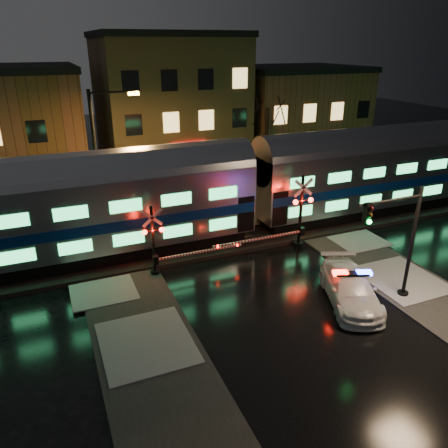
{
  "coord_description": "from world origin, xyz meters",
  "views": [
    {
      "loc": [
        -9.1,
        -17.22,
        11.11
      ],
      "look_at": [
        -0.87,
        2.5,
        2.2
      ],
      "focal_mm": 35.0,
      "sensor_mm": 36.0,
      "label": 1
    }
  ],
  "objects_px": {
    "crossing_signal_right": "(296,220)",
    "police_car": "(350,288)",
    "traffic_light": "(398,245)",
    "crossing_signal_left": "(161,247)",
    "streetlight": "(101,154)"
  },
  "relations": [
    {
      "from": "police_car",
      "to": "traffic_light",
      "type": "height_order",
      "value": "traffic_light"
    },
    {
      "from": "traffic_light",
      "to": "police_car",
      "type": "bearing_deg",
      "value": 152.56
    },
    {
      "from": "crossing_signal_right",
      "to": "traffic_light",
      "type": "xyz_separation_m",
      "value": [
        1.2,
        -6.48,
        1.07
      ]
    },
    {
      "from": "police_car",
      "to": "traffic_light",
      "type": "relative_size",
      "value": 0.99
    },
    {
      "from": "crossing_signal_right",
      "to": "traffic_light",
      "type": "distance_m",
      "value": 6.67
    },
    {
      "from": "crossing_signal_right",
      "to": "crossing_signal_left",
      "type": "bearing_deg",
      "value": -179.91
    },
    {
      "from": "police_car",
      "to": "streetlight",
      "type": "relative_size",
      "value": 0.62
    },
    {
      "from": "crossing_signal_right",
      "to": "crossing_signal_left",
      "type": "xyz_separation_m",
      "value": [
        -7.84,
        -0.01,
        -0.25
      ]
    },
    {
      "from": "crossing_signal_left",
      "to": "police_car",
      "type": "bearing_deg",
      "value": -38.66
    },
    {
      "from": "traffic_light",
      "to": "crossing_signal_left",
      "type": "bearing_deg",
      "value": 137.13
    },
    {
      "from": "police_car",
      "to": "crossing_signal_left",
      "type": "distance_m",
      "value": 9.34
    },
    {
      "from": "police_car",
      "to": "crossing_signal_left",
      "type": "height_order",
      "value": "crossing_signal_left"
    },
    {
      "from": "crossing_signal_left",
      "to": "streetlight",
      "type": "relative_size",
      "value": 0.61
    },
    {
      "from": "police_car",
      "to": "crossing_signal_right",
      "type": "xyz_separation_m",
      "value": [
        0.57,
        5.83,
        1.08
      ]
    },
    {
      "from": "crossing_signal_right",
      "to": "police_car",
      "type": "bearing_deg",
      "value": -95.59
    }
  ]
}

